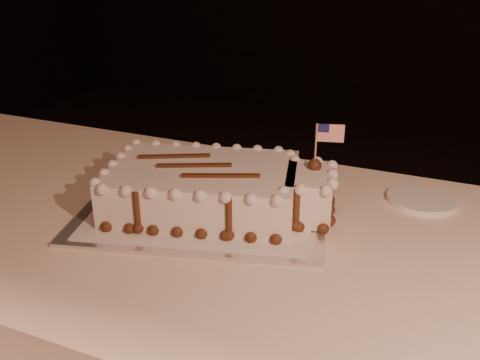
% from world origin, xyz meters
% --- Properties ---
extents(cake_board, '(0.57, 0.48, 0.01)m').
position_xyz_m(cake_board, '(-0.15, 0.64, 0.75)').
color(cake_board, silver).
rests_on(cake_board, banquet_table).
extents(doily, '(0.51, 0.43, 0.00)m').
position_xyz_m(doily, '(-0.15, 0.64, 0.76)').
color(doily, white).
rests_on(doily, cake_board).
extents(sheet_cake, '(0.48, 0.34, 0.18)m').
position_xyz_m(sheet_cake, '(-0.12, 0.64, 0.80)').
color(sheet_cake, white).
rests_on(sheet_cake, doily).
extents(side_plate, '(0.15, 0.15, 0.01)m').
position_xyz_m(side_plate, '(0.26, 0.86, 0.76)').
color(side_plate, white).
rests_on(side_plate, banquet_table).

